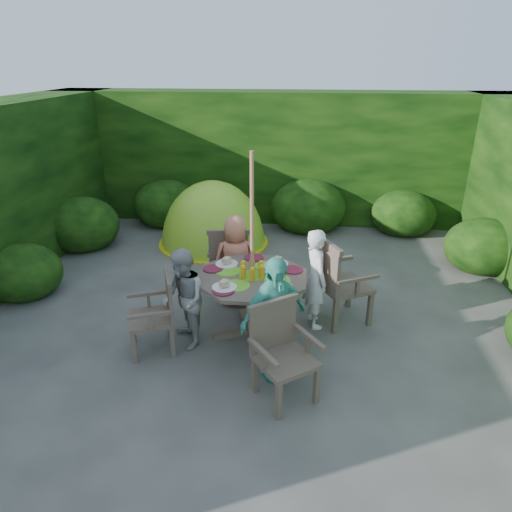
# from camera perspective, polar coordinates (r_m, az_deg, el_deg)

# --- Properties ---
(ground) EXTENTS (60.00, 60.00, 0.00)m
(ground) POSITION_cam_1_polar(r_m,az_deg,el_deg) (6.02, 0.46, -7.15)
(ground) COLOR #46433E
(ground) RESTS_ON ground
(hedge_enclosure) EXTENTS (9.00, 9.00, 2.50)m
(hedge_enclosure) POSITION_cam_1_polar(r_m,az_deg,el_deg) (6.76, 1.65, 7.87)
(hedge_enclosure) COLOR black
(hedge_enclosure) RESTS_ON ground
(patio_table) EXTENTS (1.75, 1.75, 0.93)m
(patio_table) POSITION_cam_1_polar(r_m,az_deg,el_deg) (5.29, -0.43, -3.63)
(patio_table) COLOR #4A3B30
(patio_table) RESTS_ON ground
(parasol_pole) EXTENTS (0.06, 0.06, 2.20)m
(parasol_pole) POSITION_cam_1_polar(r_m,az_deg,el_deg) (5.11, -0.49, 0.79)
(parasol_pole) COLOR #9C673E
(parasol_pole) RESTS_ON ground
(garden_chair_right) EXTENTS (0.79, 0.82, 1.06)m
(garden_chair_right) POSITION_cam_1_polar(r_m,az_deg,el_deg) (5.68, 10.17, -3.05)
(garden_chair_right) COLOR #4A3B30
(garden_chair_right) RESTS_ON ground
(garden_chair_left) EXTENTS (0.63, 0.67, 0.89)m
(garden_chair_left) POSITION_cam_1_polar(r_m,az_deg,el_deg) (5.23, -12.24, -6.86)
(garden_chair_left) COLOR #4A3B30
(garden_chair_left) RESTS_ON ground
(garden_chair_back) EXTENTS (0.64, 0.59, 0.96)m
(garden_chair_back) POSITION_cam_1_polar(r_m,az_deg,el_deg) (6.31, -3.34, -0.44)
(garden_chair_back) COLOR #4A3B30
(garden_chair_back) RESTS_ON ground
(garden_chair_front) EXTENTS (0.74, 0.73, 0.93)m
(garden_chair_front) POSITION_cam_1_polar(r_m,az_deg,el_deg) (4.47, 3.16, -11.68)
(garden_chair_front) COLOR #4A3B30
(garden_chair_front) RESTS_ON ground
(child_right) EXTENTS (0.42, 0.53, 1.26)m
(child_right) POSITION_cam_1_polar(r_m,az_deg,el_deg) (5.55, 7.52, -2.82)
(child_right) COLOR white
(child_right) RESTS_ON ground
(child_left) EXTENTS (0.67, 0.72, 1.18)m
(child_left) POSITION_cam_1_polar(r_m,az_deg,el_deg) (5.19, -9.04, -5.38)
(child_left) COLOR #A7A6A2
(child_left) RESTS_ON ground
(child_back) EXTENTS (0.66, 0.50, 1.23)m
(child_back) POSITION_cam_1_polar(r_m,az_deg,el_deg) (6.01, -2.53, -0.63)
(child_back) COLOR #DC7A5B
(child_back) RESTS_ON ground
(child_front) EXTENTS (0.81, 0.76, 1.34)m
(child_front) POSITION_cam_1_polar(r_m,az_deg,el_deg) (4.62, 2.23, -7.86)
(child_front) COLOR #51BEA4
(child_front) RESTS_ON ground
(dome_tent) EXTENTS (2.19, 2.19, 2.25)m
(dome_tent) POSITION_cam_1_polar(r_m,az_deg,el_deg) (8.30, -5.33, 1.70)
(dome_tent) COLOR #ACD328
(dome_tent) RESTS_ON ground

